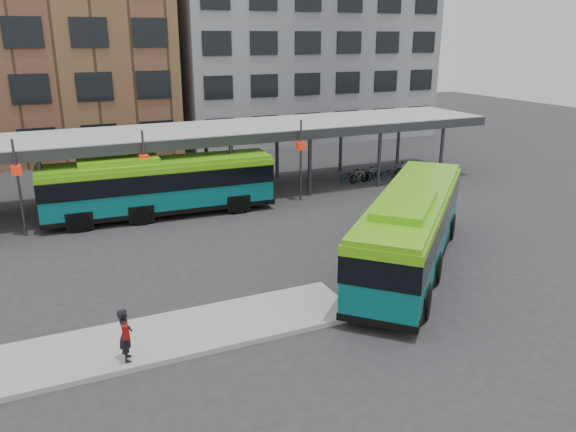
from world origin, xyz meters
name	(u,v)px	position (x,y,z in m)	size (l,w,h in m)	color
ground	(271,278)	(0.00, 0.00, 0.00)	(120.00, 120.00, 0.00)	#28282B
boarding_island	(150,340)	(-5.50, -3.00, 0.09)	(14.00, 3.00, 0.18)	gray
canopy	(184,134)	(-0.06, 12.87, 3.91)	(40.00, 6.53, 4.80)	#999B9E
building_grey	(294,29)	(16.00, 32.00, 10.00)	(24.00, 14.00, 20.00)	slate
bus_front	(411,226)	(5.79, -1.33, 1.82)	(10.97, 10.81, 3.50)	#085C5C
bus_rear	(159,185)	(-2.26, 10.20, 1.75)	(12.31, 3.19, 3.36)	#085C5C
pedestrian	(126,335)	(-6.34, -4.02, 1.03)	(0.46, 0.67, 1.67)	black
bike_rack	(376,173)	(12.83, 12.03, 0.46)	(5.91, 1.03, 1.06)	slate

